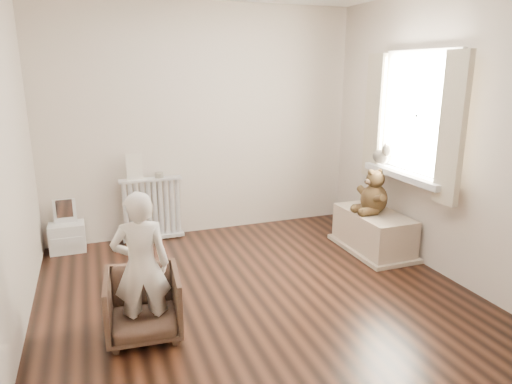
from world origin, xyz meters
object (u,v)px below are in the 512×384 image
object	(u,v)px
radiator	(152,207)
armchair	(143,304)
toy_bench	(373,232)
toy_vanity	(66,226)
teddy_bear	(375,190)
plush_cat	(382,155)
child	(141,267)

from	to	relation	value
radiator	armchair	size ratio (longest dim) A/B	1.34
radiator	toy_bench	distance (m)	2.45
toy_vanity	teddy_bear	xyz separation A→B (m)	(3.05, -1.09, 0.40)
toy_vanity	plush_cat	world-z (taller)	plush_cat
armchair	toy_bench	xyz separation A→B (m)	(2.49, 0.81, -0.04)
armchair	toy_bench	size ratio (longest dim) A/B	0.59
armchair	teddy_bear	size ratio (longest dim) A/B	1.16
radiator	child	size ratio (longest dim) A/B	0.66
toy_vanity	toy_bench	world-z (taller)	toy_vanity
radiator	child	bearing A→B (deg)	-99.40
radiator	toy_bench	world-z (taller)	radiator
teddy_bear	toy_vanity	bearing A→B (deg)	159.90
child	teddy_bear	size ratio (longest dim) A/B	2.34
radiator	child	xyz separation A→B (m)	(-0.33, -1.99, 0.17)
armchair	toy_bench	bearing A→B (deg)	22.79
child	toy_bench	size ratio (longest dim) A/B	1.20
radiator	plush_cat	size ratio (longest dim) A/B	2.62
plush_cat	teddy_bear	bearing A→B (deg)	-160.11
radiator	toy_vanity	world-z (taller)	radiator
toy_vanity	armchair	size ratio (longest dim) A/B	1.05
radiator	plush_cat	world-z (taller)	plush_cat
toy_vanity	child	bearing A→B (deg)	-73.56
teddy_bear	plush_cat	xyz separation A→B (m)	(0.16, 0.14, 0.33)
child	plush_cat	distance (m)	2.85
toy_bench	teddy_bear	size ratio (longest dim) A/B	1.95
child	radiator	bearing A→B (deg)	-94.64
radiator	child	distance (m)	2.02
teddy_bear	plush_cat	world-z (taller)	plush_cat
teddy_bear	plush_cat	size ratio (longest dim) A/B	1.69
toy_bench	teddy_bear	bearing A→B (deg)	174.15
radiator	child	world-z (taller)	child
toy_bench	plush_cat	distance (m)	0.83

